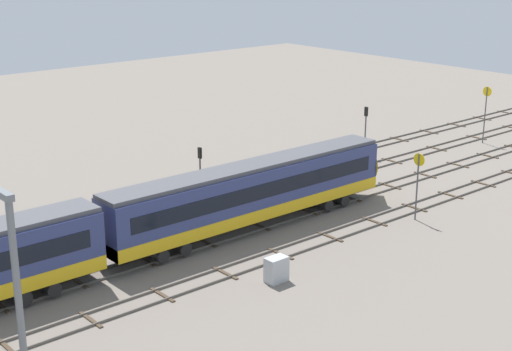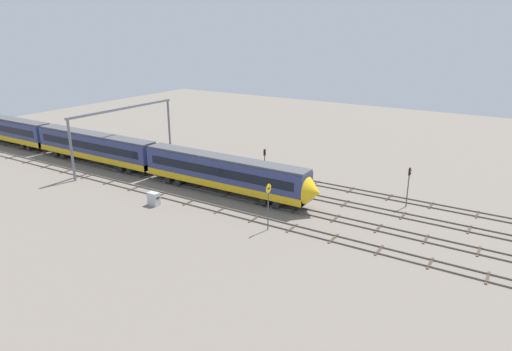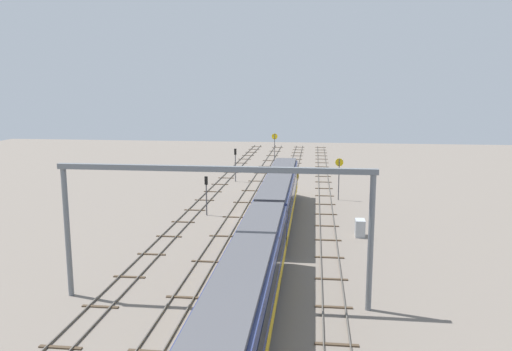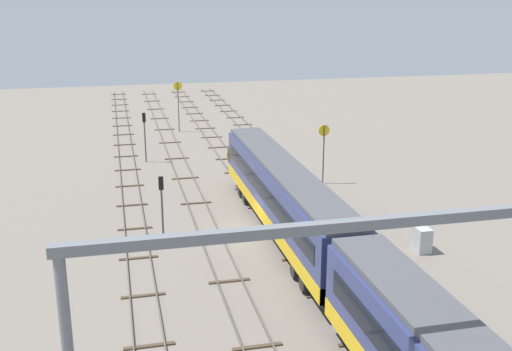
% 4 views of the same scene
% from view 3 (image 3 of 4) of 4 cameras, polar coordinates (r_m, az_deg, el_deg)
% --- Properties ---
extents(ground_plane, '(149.55, 149.55, 0.00)m').
position_cam_3_polar(ground_plane, '(54.15, 0.08, -4.82)').
color(ground_plane, slate).
extents(track_near_foreground, '(133.55, 2.40, 0.16)m').
position_cam_3_polar(track_near_foreground, '(53.82, 7.95, -4.94)').
color(track_near_foreground, '#59544C').
rests_on(track_near_foreground, ground).
extents(track_with_train, '(133.55, 2.40, 0.16)m').
position_cam_3_polar(track_with_train, '(53.91, 2.69, -4.83)').
color(track_with_train, '#59544C').
rests_on(track_with_train, ground).
extents(track_middle, '(133.55, 2.40, 0.16)m').
position_cam_3_polar(track_middle, '(54.46, -2.50, -4.67)').
color(track_middle, '#59544C').
rests_on(track_middle, ground).
extents(track_second_far, '(133.55, 2.40, 0.16)m').
position_cam_3_polar(track_second_far, '(55.43, -7.55, -4.49)').
color(track_second_far, '#59544C').
rests_on(track_second_far, ground).
extents(train, '(75.20, 3.24, 4.80)m').
position_cam_3_polar(train, '(29.47, -0.71, -12.34)').
color(train, navy).
rests_on(train, ground).
extents(overhead_gantry, '(0.40, 20.24, 8.99)m').
position_cam_3_polar(overhead_gantry, '(31.91, -4.85, -2.76)').
color(overhead_gantry, slate).
rests_on(overhead_gantry, ground).
extents(speed_sign_near_foreground, '(0.14, 1.00, 5.95)m').
position_cam_3_polar(speed_sign_near_foreground, '(86.63, 2.10, 3.39)').
color(speed_sign_near_foreground, '#4C4C51').
rests_on(speed_sign_near_foreground, ground).
extents(speed_sign_mid_trackside, '(0.14, 0.97, 5.19)m').
position_cam_3_polar(speed_sign_mid_trackside, '(62.86, 9.34, 0.31)').
color(speed_sign_mid_trackside, '#4C4C51').
rests_on(speed_sign_mid_trackside, ground).
extents(signal_light_trackside_approach, '(0.31, 0.32, 4.31)m').
position_cam_3_polar(signal_light_trackside_approach, '(54.97, -5.62, -1.61)').
color(signal_light_trackside_approach, '#4C4C51').
rests_on(signal_light_trackside_approach, ground).
extents(signal_light_trackside_departure, '(0.31, 0.32, 4.89)m').
position_cam_3_polar(signal_light_trackside_departure, '(74.28, -2.34, 1.74)').
color(signal_light_trackside_departure, '#4C4C51').
rests_on(signal_light_trackside_departure, ground).
extents(relay_cabinet, '(1.40, 0.88, 1.61)m').
position_cam_3_polar(relay_cabinet, '(48.53, 11.63, -5.81)').
color(relay_cabinet, '#B2B7BC').
rests_on(relay_cabinet, ground).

